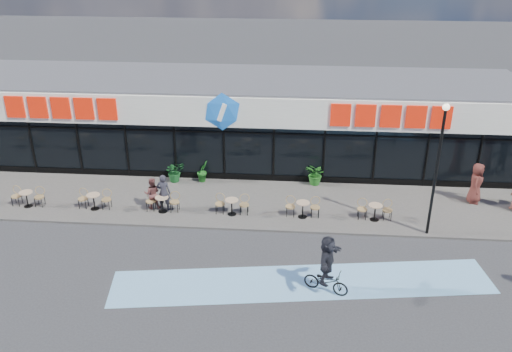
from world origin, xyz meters
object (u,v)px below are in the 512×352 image
at_px(lamp_post, 438,160).
at_px(potted_plant_left, 203,171).
at_px(patron_right, 152,193).
at_px(potted_plant_right, 316,174).
at_px(potted_plant_mid, 175,171).
at_px(patron_left, 164,192).
at_px(cyclist_a, 327,267).
at_px(pedestrian_b, 476,183).

distance_m(lamp_post, potted_plant_left, 11.56).
bearing_deg(patron_right, potted_plant_right, -167.17).
bearing_deg(potted_plant_mid, lamp_post, -19.74).
bearing_deg(patron_left, lamp_post, 172.92).
height_order(potted_plant_left, cyclist_a, cyclist_a).
height_order(patron_left, patron_right, patron_left).
bearing_deg(potted_plant_right, potted_plant_left, -179.62).
xyz_separation_m(potted_plant_mid, pedestrian_b, (14.49, -1.16, 0.45)).
bearing_deg(patron_right, lamp_post, 164.45).
xyz_separation_m(patron_right, cyclist_a, (7.72, -5.57, 0.21)).
bearing_deg(patron_left, potted_plant_mid, -87.93).
distance_m(patron_left, cyclist_a, 9.00).
xyz_separation_m(lamp_post, patron_right, (-12.15, 1.29, -2.60)).
height_order(potted_plant_mid, pedestrian_b, pedestrian_b).
height_order(potted_plant_left, patron_right, patron_right).
height_order(patron_left, cyclist_a, cyclist_a).
xyz_separation_m(potted_plant_mid, cyclist_a, (7.32, -8.49, 0.42)).
distance_m(potted_plant_mid, cyclist_a, 11.22).
distance_m(patron_right, pedestrian_b, 14.99).
xyz_separation_m(patron_left, cyclist_a, (7.15, -5.47, 0.09)).
relative_size(potted_plant_left, patron_right, 0.74).
relative_size(potted_plant_left, cyclist_a, 0.49).
bearing_deg(lamp_post, cyclist_a, -136.04).
xyz_separation_m(patron_right, pedestrian_b, (14.89, 1.76, 0.23)).
xyz_separation_m(potted_plant_left, pedestrian_b, (13.07, -1.29, 0.43)).
relative_size(potted_plant_left, potted_plant_right, 0.99).
bearing_deg(potted_plant_left, patron_right, -120.71).
height_order(potted_plant_left, potted_plant_right, potted_plant_right).
xyz_separation_m(lamp_post, patron_left, (-11.58, 1.19, -2.48)).
relative_size(lamp_post, pedestrian_b, 2.90).
xyz_separation_m(lamp_post, cyclist_a, (-4.43, -4.27, -2.40)).
bearing_deg(lamp_post, patron_left, 174.12).
bearing_deg(potted_plant_mid, patron_left, -86.73).
distance_m(potted_plant_right, pedestrian_b, 7.48).
relative_size(lamp_post, potted_plant_left, 5.13).
xyz_separation_m(potted_plant_left, potted_plant_right, (5.72, 0.04, 0.00)).
relative_size(potted_plant_right, patron_left, 0.64).
bearing_deg(cyclist_a, potted_plant_mid, 130.76).
distance_m(potted_plant_mid, pedestrian_b, 14.54).
xyz_separation_m(potted_plant_left, patron_right, (-1.81, -3.05, 0.19)).
bearing_deg(potted_plant_left, cyclist_a, -55.59).
height_order(lamp_post, potted_plant_mid, lamp_post).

